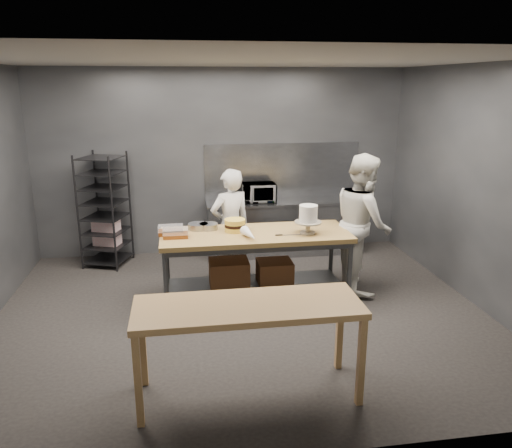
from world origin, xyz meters
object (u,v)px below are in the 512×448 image
Objects in this scene: microwave at (258,192)px; layer_cake at (235,225)px; work_table at (253,258)px; chef_behind at (230,226)px; chef_right at (363,223)px; near_counter at (248,313)px; speed_rack at (105,211)px; frosted_cake_stand at (308,216)px.

layer_cake is at bearing -108.85° from microwave.
work_table is 0.77m from chef_behind.
chef_right is 3.46× the size of microwave.
speed_rack is (-1.71, 3.75, 0.04)m from near_counter.
work_table is 1.88m from microwave.
chef_right is (3.57, -1.54, 0.08)m from speed_rack.
layer_cake reaches higher than near_counter.
frosted_cake_stand is at bearing 114.75° from chef_right.
chef_behind is (1.84, -1.00, -0.04)m from speed_rack.
frosted_cake_stand reaches higher than work_table.
near_counter is at bearing -99.53° from work_table.
chef_right is at bearing 49.79° from near_counter.
speed_rack is at bearing -178.10° from microwave.
chef_behind is 1.25m from microwave.
layer_cake is (-0.00, -0.59, 0.18)m from chef_behind.
layer_cake is at bearing 97.21° from chef_right.
chef_right reaches higher than layer_cake.
speed_rack is at bearing 140.35° from work_table.
chef_right reaches higher than frosted_cake_stand.
frosted_cake_stand is at bearing 116.71° from chef_behind.
work_table is at bearing 80.47° from near_counter.
chef_right reaches higher than near_counter.
chef_behind reaches higher than work_table.
microwave is at bearing 99.75° from frosted_cake_stand.
frosted_cake_stand is at bearing -33.81° from speed_rack.
work_table is at bearing 101.34° from chef_right.
near_counter is at bearing 66.70° from chef_behind.
speed_rack reaches higher than frosted_cake_stand.
chef_right is 2.00m from microwave.
work_table is 0.91m from frosted_cake_stand.
chef_behind is at bearing 87.24° from near_counter.
frosted_cake_stand reaches higher than layer_cake.
near_counter is 1.22× the size of chef_behind.
microwave is 2.04× the size of layer_cake.
frosted_cake_stand is at bearing -11.08° from work_table.
frosted_cake_stand is (0.90, -0.83, 0.33)m from chef_behind.
near_counter is at bearing 145.13° from chef_right.
speed_rack is 2.44m from layer_cake.
chef_right is (1.74, -0.54, 0.12)m from chef_behind.
chef_right reaches higher than microwave.
work_table is at bearing -25.89° from layer_cake.
work_table is 1.47× the size of chef_behind.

